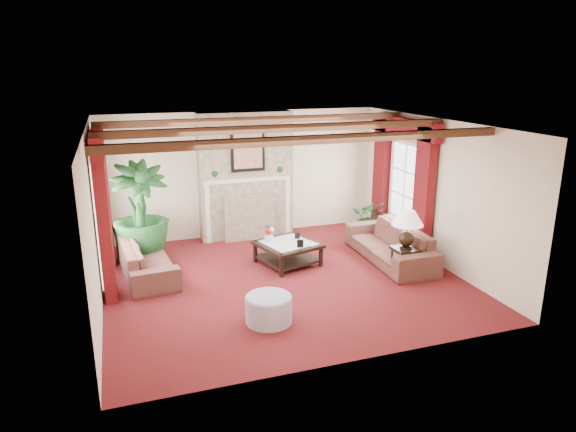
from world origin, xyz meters
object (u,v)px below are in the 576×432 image
object	(u,v)px
sofa_right	(390,238)
potted_palm	(142,233)
sofa_left	(146,253)
coffee_table	(288,253)
ottoman	(269,309)
side_table	(405,261)

from	to	relation	value
sofa_right	potted_palm	bearing A→B (deg)	-107.99
sofa_right	sofa_left	bearing A→B (deg)	-98.71
coffee_table	ottoman	size ratio (longest dim) A/B	1.50
sofa_left	coffee_table	world-z (taller)	sofa_left
sofa_left	side_table	bearing A→B (deg)	-114.02
sofa_left	sofa_right	world-z (taller)	sofa_right
coffee_table	ottoman	bearing A→B (deg)	-132.06
potted_palm	coffee_table	world-z (taller)	potted_palm
sofa_left	ottoman	xyz separation A→B (m)	(1.55, -2.42, -0.21)
sofa_left	sofa_right	bearing A→B (deg)	-105.27
side_table	ottoman	size ratio (longest dim) A/B	0.73
potted_palm	side_table	xyz separation A→B (m)	(4.40, -2.26, -0.28)
sofa_left	ottoman	distance (m)	2.88
coffee_table	side_table	distance (m)	2.16
side_table	sofa_left	bearing A→B (deg)	161.32
potted_palm	ottoman	xyz separation A→B (m)	(1.57, -3.20, -0.33)
sofa_left	side_table	world-z (taller)	sofa_left
sofa_right	ottoman	bearing A→B (deg)	-59.48
sofa_right	side_table	world-z (taller)	sofa_right
sofa_right	side_table	size ratio (longest dim) A/B	4.59
sofa_right	potted_palm	distance (m)	4.76
potted_palm	coffee_table	size ratio (longest dim) A/B	2.03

